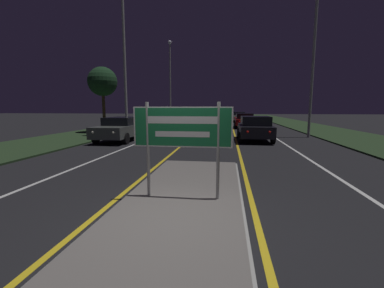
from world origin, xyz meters
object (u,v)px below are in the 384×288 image
at_px(car_receding_0, 255,128).
at_px(streetlight_right_near, 316,25).
at_px(car_approaching_0, 121,128).
at_px(car_approaching_1, 159,121).
at_px(streetlight_left_near, 123,30).
at_px(streetlight_left_far, 170,74).
at_px(highway_sign, 182,131).
at_px(car_receding_1, 244,120).
at_px(car_receding_2, 239,117).
at_px(car_approaching_2, 205,117).

bearing_deg(car_receding_0, streetlight_right_near, 31.11).
height_order(car_approaching_0, car_approaching_1, car_approaching_0).
height_order(car_receding_0, car_approaching_1, car_receding_0).
height_order(streetlight_left_near, streetlight_left_far, streetlight_left_near).
height_order(highway_sign, car_receding_0, highway_sign).
distance_m(streetlight_right_near, car_receding_1, 11.14).
bearing_deg(streetlight_left_far, car_receding_2, 27.91).
bearing_deg(streetlight_right_near, streetlight_left_far, 132.02).
relative_size(car_approaching_1, car_approaching_2, 0.94).
xyz_separation_m(highway_sign, car_receding_1, (2.63, 21.33, -0.77)).
bearing_deg(car_approaching_1, streetlight_left_near, -90.70).
relative_size(car_receding_1, car_approaching_2, 0.98).
distance_m(streetlight_left_near, car_receding_2, 23.09).
xyz_separation_m(car_receding_0, car_approaching_2, (-4.95, 20.62, -0.07)).
relative_size(streetlight_left_far, car_receding_2, 2.15).
bearing_deg(car_approaching_0, highway_sign, -60.36).
bearing_deg(streetlight_left_far, car_approaching_2, 43.20).
height_order(car_receding_2, car_approaching_0, car_approaching_0).
distance_m(streetlight_left_near, car_receding_0, 10.93).
bearing_deg(car_receding_1, streetlight_left_far, 145.04).
bearing_deg(car_receding_0, car_approaching_0, -172.78).
xyz_separation_m(car_approaching_0, car_approaching_1, (-0.40, 10.45, -0.04)).
distance_m(streetlight_right_near, car_receding_2, 20.67).
distance_m(car_receding_0, car_approaching_1, 12.77).
relative_size(highway_sign, streetlight_left_far, 0.20).
distance_m(streetlight_left_far, car_receding_1, 12.36).
distance_m(streetlight_right_near, car_approaching_0, 14.26).
distance_m(car_receding_0, car_approaching_0, 8.32).
bearing_deg(car_receding_2, car_approaching_0, -109.91).
relative_size(streetlight_left_far, car_receding_1, 2.35).
height_order(car_receding_1, car_approaching_2, car_receding_1).
relative_size(streetlight_left_near, car_approaching_1, 2.48).
bearing_deg(car_receding_1, car_approaching_1, -173.39).
relative_size(streetlight_right_near, car_receding_2, 2.36).
height_order(streetlight_right_near, car_receding_0, streetlight_right_near).
bearing_deg(car_receding_1, car_approaching_2, 115.84).
xyz_separation_m(streetlight_right_near, car_approaching_1, (-12.54, 7.05, -6.69)).
relative_size(highway_sign, car_receding_2, 0.44).
distance_m(highway_sign, car_receding_1, 21.50).
xyz_separation_m(streetlight_left_near, car_approaching_1, (0.10, 8.29, -6.53)).
height_order(car_receding_1, car_approaching_0, car_receding_1).
xyz_separation_m(streetlight_left_near, car_receding_1, (8.75, 9.29, -6.47)).
xyz_separation_m(car_receding_0, car_receding_1, (-0.00, 10.40, -0.01)).
height_order(car_approaching_0, car_approaching_2, car_approaching_0).
bearing_deg(car_receding_2, car_receding_1, -89.59).
bearing_deg(streetlight_left_far, car_approaching_0, -87.35).
xyz_separation_m(streetlight_left_near, streetlight_left_far, (-0.32, 15.63, -0.98)).
bearing_deg(streetlight_right_near, car_receding_0, -148.89).
relative_size(car_receding_0, car_approaching_1, 0.99).
xyz_separation_m(streetlight_right_near, car_receding_2, (-3.98, 19.16, -6.66)).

